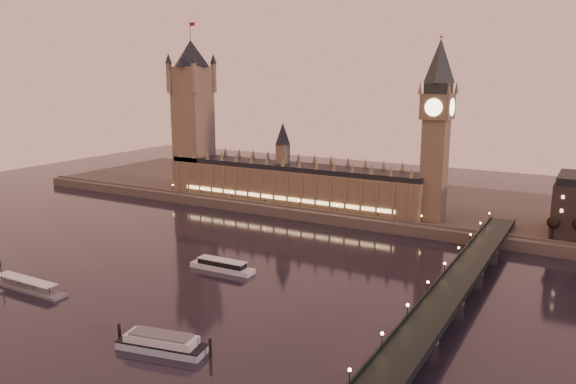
{
  "coord_description": "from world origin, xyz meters",
  "views": [
    {
      "loc": [
        137.54,
        -194.97,
        88.68
      ],
      "look_at": [
        6.81,
        35.0,
        33.07
      ],
      "focal_mm": 35.0,
      "sensor_mm": 36.0,
      "label": 1
    }
  ],
  "objects": [
    {
      "name": "bare_tree_0",
      "position": [
        117.35,
        109.0,
        14.45
      ],
      "size": [
        5.57,
        5.57,
        11.33
      ],
      "color": "black",
      "rests_on": "ground"
    },
    {
      "name": "moored_barge",
      "position": [
        18.09,
        -68.46,
        2.69
      ],
      "size": [
        34.17,
        14.21,
        6.38
      ],
      "rotation": [
        0.0,
        0.0,
        0.2
      ],
      "color": "#90A8B7",
      "rests_on": "ground"
    },
    {
      "name": "palace_of_westminster",
      "position": [
        -40.12,
        120.99,
        21.71
      ],
      "size": [
        180.0,
        26.62,
        52.0
      ],
      "color": "brown",
      "rests_on": "ground"
    },
    {
      "name": "ground",
      "position": [
        0.0,
        0.0,
        0.0
      ],
      "size": [
        700.0,
        700.0,
        0.0
      ],
      "primitive_type": "plane",
      "color": "black",
      "rests_on": "ground"
    },
    {
      "name": "pontoon_pier",
      "position": [
        -67.25,
        -55.95,
        1.18
      ],
      "size": [
        41.06,
        6.84,
        10.95
      ],
      "color": "#595B5E",
      "rests_on": "ground"
    },
    {
      "name": "cruise_boat_a",
      "position": [
        -10.52,
        3.89,
        2.25
      ],
      "size": [
        32.08,
        7.81,
        5.1
      ],
      "rotation": [
        0.0,
        0.0,
        0.03
      ],
      "color": "silver",
      "rests_on": "ground"
    },
    {
      "name": "westminster_bridge",
      "position": [
        91.61,
        0.0,
        5.52
      ],
      "size": [
        13.2,
        260.0,
        15.3
      ],
      "color": "black",
      "rests_on": "ground"
    },
    {
      "name": "far_embankment",
      "position": [
        30.0,
        165.0,
        3.0
      ],
      "size": [
        560.0,
        130.0,
        6.0
      ],
      "primitive_type": "cube",
      "color": "#423D35",
      "rests_on": "ground"
    },
    {
      "name": "big_ben",
      "position": [
        53.99,
        120.99,
        63.95
      ],
      "size": [
        17.68,
        17.68,
        104.0
      ],
      "color": "brown",
      "rests_on": "ground"
    },
    {
      "name": "victoria_tower",
      "position": [
        -120.0,
        121.0,
        65.79
      ],
      "size": [
        31.68,
        31.68,
        118.0
      ],
      "color": "brown",
      "rests_on": "ground"
    }
  ]
}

